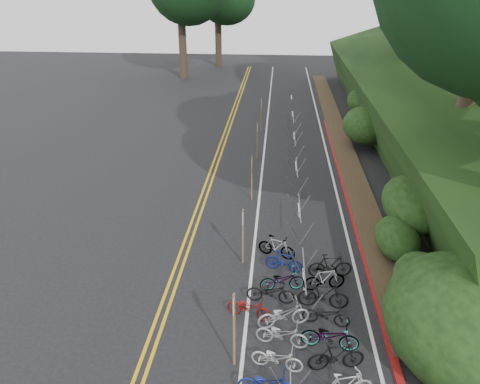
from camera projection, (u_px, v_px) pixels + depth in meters
name	position (u px, v px, depth m)	size (l,w,h in m)	color
ground	(212.00, 349.00, 15.01)	(120.00, 120.00, 0.00)	black
road_markings	(251.00, 207.00, 24.07)	(7.47, 80.00, 0.01)	gold
red_curb	(346.00, 194.00, 25.39)	(0.25, 28.00, 0.10)	maroon
embankment	(451.00, 116.00, 30.13)	(14.30, 48.14, 9.11)	black
bike_racks_rest	(297.00, 172.00, 26.15)	(1.14, 23.00, 1.17)	gray
signpost_near	(234.00, 326.00, 13.79)	(0.08, 0.40, 2.65)	brown
signposts_rest	(255.00, 155.00, 26.99)	(0.08, 18.40, 2.50)	brown
bike_front	(249.00, 307.00, 16.21)	(1.62, 0.56, 0.85)	maroon
bike_valet	(304.00, 322.00, 15.45)	(3.09, 10.49, 1.10)	maroon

